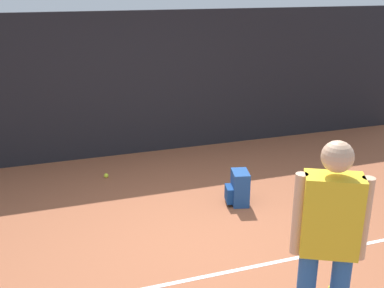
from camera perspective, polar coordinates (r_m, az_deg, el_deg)
The scene contains 7 objects.
ground_plane at distance 5.16m, azimuth 1.44°, elevation -11.95°, with size 12.00×12.00×0.00m, color #9E5638.
back_fence at distance 7.46m, azimuth -6.40°, elevation 7.37°, with size 10.00×0.10×2.28m, color black.
court_line at distance 4.69m, azimuth 4.07°, elevation -15.60°, with size 9.00×0.05×0.00m, color white.
tennis_player at distance 3.48m, azimuth 16.53°, elevation -11.11°, with size 0.48×0.38×1.70m.
backpack at distance 5.90m, azimuth 5.81°, elevation -5.50°, with size 0.33×0.34×0.44m.
tennis_ball_near_player at distance 5.08m, azimuth 13.13°, elevation -12.70°, with size 0.07×0.07×0.07m, color #CCE033.
tennis_ball_mid_court at distance 6.81m, azimuth -10.59°, elevation -3.87°, with size 0.07×0.07×0.07m, color #CCE033.
Camera 1 is at (-1.52, -4.14, 2.69)m, focal length 43.03 mm.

